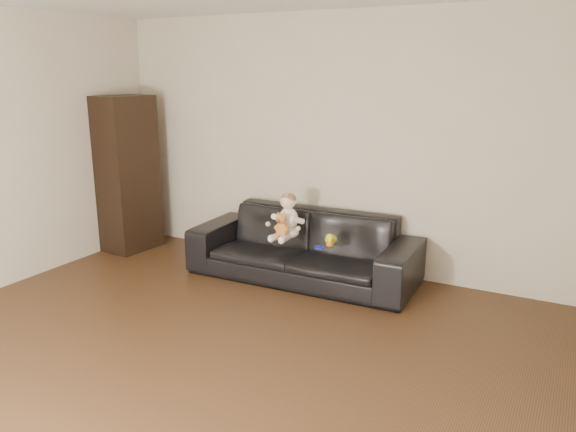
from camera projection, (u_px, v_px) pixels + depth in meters
The scene contains 10 objects.
floor at pixel (159, 387), 3.72m from camera, with size 5.50×5.50×0.00m, color #412917.
wall_back at pixel (330, 144), 5.74m from camera, with size 5.00×5.00×0.00m, color #BDB39F.
sofa at pixel (303, 246), 5.58m from camera, with size 2.26×0.88×0.66m, color black.
cabinet at pixel (128, 174), 6.39m from camera, with size 0.44×0.60×1.76m, color black.
shelf_item at pixel (126, 140), 6.28m from camera, with size 0.18×0.25×0.28m, color silver.
baby at pixel (287, 219), 5.46m from camera, with size 0.31×0.38×0.44m.
teddy_bear at pixel (282, 225), 5.34m from camera, with size 0.14×0.15×0.23m.
toy_green at pixel (331, 240), 5.30m from camera, with size 0.11×0.13×0.09m, color #BCD018.
toy_rattle at pixel (330, 244), 5.20m from camera, with size 0.07×0.07×0.07m, color #C56C17.
toy_blue_disc at pixel (319, 247), 5.20m from camera, with size 0.10×0.10×0.01m, color #1719BC.
Camera 1 is at (2.32, -2.52, 2.05)m, focal length 35.00 mm.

